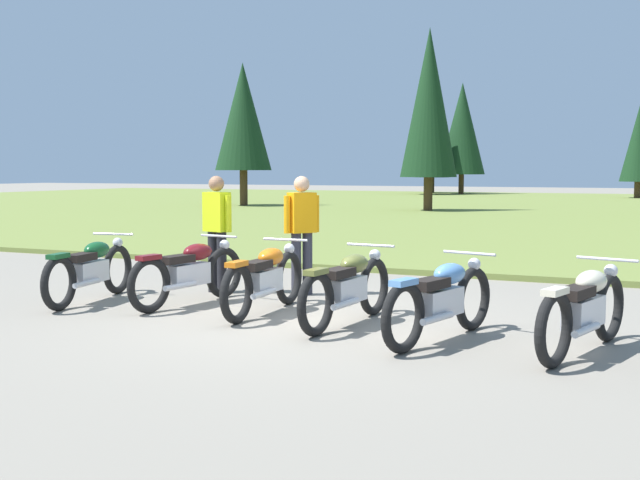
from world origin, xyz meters
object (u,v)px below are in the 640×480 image
object	(u,v)px
motorcycle_sky_blue	(441,299)
rider_in_hivis_vest	(302,228)
motorcycle_maroon	(189,272)
motorcycle_cream	(584,309)
motorcycle_orange	(265,278)
rider_near_row_end	(217,227)
motorcycle_olive	(348,287)
motorcycle_british_green	(91,269)

from	to	relation	value
motorcycle_sky_blue	rider_in_hivis_vest	size ratio (longest dim) A/B	1.23
motorcycle_maroon	motorcycle_cream	world-z (taller)	same
motorcycle_orange	rider_near_row_end	world-z (taller)	rider_near_row_end
motorcycle_sky_blue	rider_in_hivis_vest	world-z (taller)	rider_in_hivis_vest
motorcycle_maroon	rider_in_hivis_vest	world-z (taller)	rider_in_hivis_vest
motorcycle_cream	rider_near_row_end	world-z (taller)	rider_near_row_end
motorcycle_maroon	motorcycle_cream	distance (m)	5.02
rider_in_hivis_vest	motorcycle_cream	bearing A→B (deg)	-27.58
motorcycle_maroon	motorcycle_cream	bearing A→B (deg)	-8.51
motorcycle_maroon	motorcycle_olive	world-z (taller)	same
motorcycle_sky_blue	motorcycle_british_green	bearing A→B (deg)	174.99
motorcycle_british_green	motorcycle_sky_blue	distance (m)	4.93
rider_near_row_end	motorcycle_cream	bearing A→B (deg)	-18.96
motorcycle_olive	rider_in_hivis_vest	size ratio (longest dim) A/B	1.26
motorcycle_sky_blue	rider_near_row_end	distance (m)	4.21
motorcycle_orange	motorcycle_sky_blue	size ratio (longest dim) A/B	1.02
motorcycle_british_green	motorcycle_maroon	distance (m)	1.38
motorcycle_maroon	rider_near_row_end	world-z (taller)	rider_near_row_end
motorcycle_sky_blue	motorcycle_cream	xyz separation A→B (m)	(1.40, 0.01, 0.00)
motorcycle_maroon	motorcycle_orange	world-z (taller)	same
motorcycle_olive	rider_in_hivis_vest	xyz separation A→B (m)	(-1.38, 1.71, 0.51)
motorcycle_orange	motorcycle_olive	bearing A→B (deg)	-11.89
motorcycle_british_green	rider_near_row_end	distance (m)	1.84
motorcycle_orange	motorcycle_sky_blue	distance (m)	2.47
motorcycle_orange	rider_near_row_end	xyz separation A→B (m)	(-1.39, 1.16, 0.51)
motorcycle_olive	motorcycle_cream	bearing A→B (deg)	-8.12
motorcycle_olive	rider_in_hivis_vest	world-z (taller)	rider_in_hivis_vest
motorcycle_maroon	motorcycle_olive	bearing A→B (deg)	-8.95
motorcycle_olive	motorcycle_cream	xyz separation A→B (m)	(2.59, -0.37, 0.00)
motorcycle_british_green	motorcycle_olive	bearing A→B (deg)	-0.77
motorcycle_orange	motorcycle_olive	xyz separation A→B (m)	(1.19, -0.25, 0.00)
motorcycle_cream	motorcycle_maroon	bearing A→B (deg)	171.49
motorcycle_sky_blue	motorcycle_cream	distance (m)	1.40
motorcycle_british_green	rider_in_hivis_vest	distance (m)	2.90
motorcycle_orange	motorcycle_cream	world-z (taller)	same
motorcycle_olive	motorcycle_sky_blue	world-z (taller)	same
motorcycle_sky_blue	rider_in_hivis_vest	distance (m)	3.35
rider_near_row_end	motorcycle_olive	bearing A→B (deg)	-28.59
motorcycle_maroon	motorcycle_sky_blue	world-z (taller)	same
motorcycle_olive	motorcycle_cream	world-z (taller)	same
motorcycle_maroon	motorcycle_sky_blue	distance (m)	3.64
motorcycle_cream	rider_near_row_end	distance (m)	5.49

